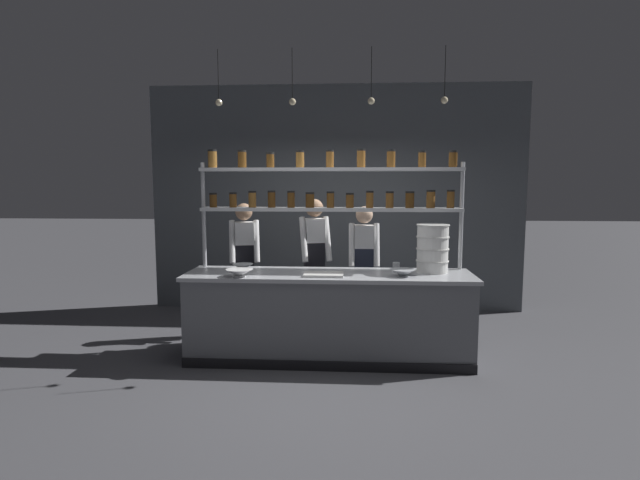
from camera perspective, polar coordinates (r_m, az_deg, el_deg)
ground_plane at (r=5.46m, az=1.00°, el=-13.35°), size 40.00×40.00×0.00m
back_wall at (r=7.28m, az=1.83°, el=4.70°), size 5.39×0.12×3.25m
prep_counter at (r=5.32m, az=1.01°, el=-8.69°), size 2.99×0.76×0.92m
spice_shelf_unit at (r=5.46m, az=1.23°, el=5.43°), size 2.87×0.28×2.22m
chef_left at (r=6.14m, az=-8.61°, el=-2.29°), size 0.40×0.33×1.61m
chef_center at (r=5.97m, az=-0.63°, el=-2.09°), size 0.42×0.35×1.67m
chef_right at (r=5.92m, az=5.03°, el=-2.74°), size 0.36×0.28×1.59m
container_stack at (r=5.37m, az=12.74°, el=-0.92°), size 0.34×0.34×0.51m
cutting_board at (r=5.07m, az=0.42°, el=-3.95°), size 0.40×0.26×0.02m
prep_bowl_near_left at (r=5.49m, az=-8.79°, el=-3.04°), size 0.23×0.23×0.06m
prep_bowl_center_front at (r=5.08m, az=-9.17°, el=-3.74°), size 0.28×0.28×0.08m
prep_bowl_center_back at (r=5.11m, az=9.44°, el=-3.72°), size 0.26×0.26×0.07m
serving_cup_front at (r=5.33m, az=8.69°, el=-3.09°), size 0.07×0.07×0.10m
pendant_light_row at (r=5.20m, az=1.24°, el=15.81°), size 2.34×0.07×0.56m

